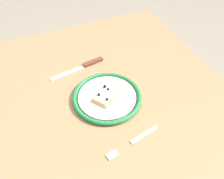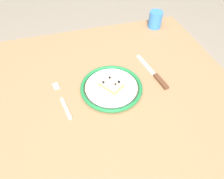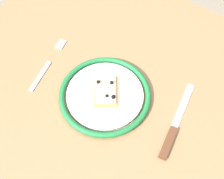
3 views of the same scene
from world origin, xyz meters
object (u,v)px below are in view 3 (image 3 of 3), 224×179
Objects in this scene: plate at (105,95)px; knife at (172,132)px; pizza_slice_near at (106,91)px; fork at (48,64)px; dining_table at (110,112)px.

plate reaches higher than knife.
pizza_slice_near reaches higher than fork.
pizza_slice_near reaches higher than dining_table.
fork is (-0.41, -0.01, -0.00)m from knife.
plate is 0.20m from fork.
plate is 0.01m from pizza_slice_near.
plate is 2.25× the size of pizza_slice_near.
pizza_slice_near is at bearing -179.24° from dining_table.
plate is 1.28× the size of fork.
plate is at bearing 1.22° from fork.
pizza_slice_near is 0.21m from knife.
plate is at bearing -78.34° from pizza_slice_near.
plate is (-0.01, -0.01, 0.10)m from dining_table.
knife reaches higher than fork.
dining_table is 4.26× the size of knife.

